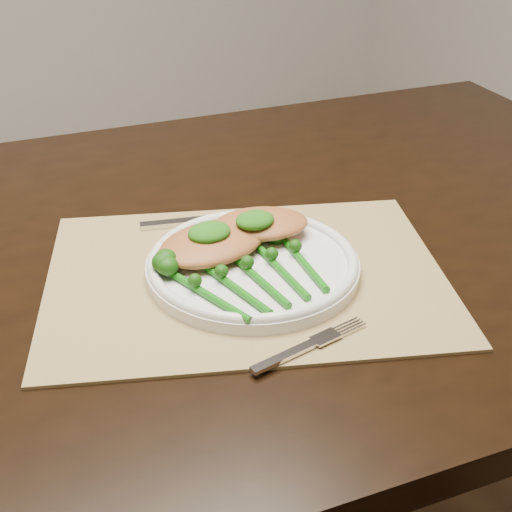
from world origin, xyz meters
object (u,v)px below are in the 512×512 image
chicken_fillet_left (212,243)px  broccolini_bundle (256,277)px  dining_table (179,453)px  placemat (246,276)px  dinner_plate (253,264)px

chicken_fillet_left → broccolini_bundle: size_ratio=0.76×
dining_table → placemat: bearing=-55.2°
placemat → chicken_fillet_left: bearing=140.7°
dining_table → broccolini_bundle: 0.43m
placemat → broccolini_bundle: size_ratio=2.59×
dinner_plate → broccolini_bundle: 0.04m
dinner_plate → broccolini_bundle: (-0.02, -0.04, 0.01)m
dinner_plate → chicken_fillet_left: bearing=128.6°
placemat → broccolini_bundle: 0.04m
chicken_fillet_left → broccolini_bundle: (0.02, -0.08, -0.01)m
dining_table → dinner_plate: dinner_plate is taller
broccolini_bundle → chicken_fillet_left: bearing=97.2°
dining_table → chicken_fillet_left: chicken_fillet_left is taller
dinner_plate → broccolini_bundle: bearing=-113.2°
placemat → dinner_plate: 0.02m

